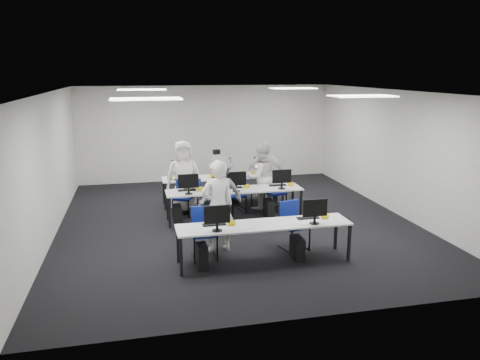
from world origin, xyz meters
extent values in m
plane|color=black|center=(0.00, 0.00, 0.00)|extent=(9.00, 9.00, 0.00)
plane|color=white|center=(0.00, 0.00, 3.00)|extent=(9.00, 9.00, 0.00)
cube|color=beige|center=(0.00, 4.50, 1.50)|extent=(8.00, 0.02, 3.00)
cube|color=beige|center=(0.00, -4.50, 1.50)|extent=(8.00, 0.02, 3.00)
cube|color=beige|center=(-4.00, 0.00, 1.50)|extent=(0.02, 9.00, 3.00)
cube|color=beige|center=(4.00, 0.00, 1.50)|extent=(0.02, 9.00, 3.00)
cube|color=white|center=(-2.00, -2.00, 2.98)|extent=(1.20, 0.60, 0.02)
cube|color=white|center=(2.00, -2.00, 2.98)|extent=(1.20, 0.60, 0.02)
cube|color=white|center=(-2.00, 2.00, 2.98)|extent=(1.20, 0.60, 0.02)
cube|color=white|center=(2.00, 2.00, 2.98)|extent=(1.20, 0.60, 0.02)
cube|color=white|center=(0.00, -2.40, 0.71)|extent=(3.20, 0.70, 0.03)
cube|color=black|center=(-1.55, -2.70, 0.35)|extent=(0.05, 0.05, 0.70)
cube|color=black|center=(-1.55, -2.10, 0.35)|extent=(0.05, 0.05, 0.70)
cube|color=black|center=(1.55, -2.70, 0.35)|extent=(0.05, 0.05, 0.70)
cube|color=black|center=(1.55, -2.10, 0.35)|extent=(0.05, 0.05, 0.70)
cube|color=white|center=(0.00, 0.20, 0.71)|extent=(3.20, 0.70, 0.03)
cube|color=black|center=(-1.55, -0.10, 0.35)|extent=(0.05, 0.05, 0.70)
cube|color=black|center=(-1.55, 0.50, 0.35)|extent=(0.05, 0.05, 0.70)
cube|color=black|center=(1.55, -0.10, 0.35)|extent=(0.05, 0.05, 0.70)
cube|color=black|center=(1.55, 0.50, 0.35)|extent=(0.05, 0.05, 0.70)
cube|color=white|center=(0.00, 1.60, 0.71)|extent=(3.20, 0.70, 0.03)
cube|color=black|center=(-1.55, 1.30, 0.35)|extent=(0.05, 0.05, 0.70)
cube|color=black|center=(-1.55, 1.90, 0.35)|extent=(0.05, 0.05, 0.70)
cube|color=black|center=(1.55, 1.30, 0.35)|extent=(0.05, 0.05, 0.70)
cube|color=black|center=(1.55, 1.90, 0.35)|extent=(0.05, 0.05, 0.70)
cube|color=#0B4795|center=(-0.90, -2.58, 1.03)|extent=(0.46, 0.04, 0.32)
cube|color=black|center=(-0.90, -2.26, 0.74)|extent=(0.42, 0.14, 0.02)
ellipsoid|color=black|center=(-0.60, -2.26, 0.75)|extent=(0.07, 0.10, 0.04)
cube|color=black|center=(-1.15, -2.40, 0.21)|extent=(0.18, 0.40, 0.42)
cube|color=white|center=(0.90, -2.58, 1.03)|extent=(0.46, 0.04, 0.32)
cube|color=black|center=(0.90, -2.26, 0.74)|extent=(0.42, 0.14, 0.02)
ellipsoid|color=black|center=(1.20, -2.26, 0.75)|extent=(0.07, 0.10, 0.04)
cube|color=black|center=(0.65, -2.40, 0.21)|extent=(0.18, 0.40, 0.42)
cube|color=white|center=(-1.10, 0.02, 1.03)|extent=(0.46, 0.04, 0.32)
cube|color=black|center=(-1.10, 0.34, 0.74)|extent=(0.42, 0.14, 0.02)
ellipsoid|color=black|center=(-0.80, 0.34, 0.75)|extent=(0.07, 0.10, 0.04)
cube|color=black|center=(-1.35, 0.20, 0.21)|extent=(0.18, 0.40, 0.42)
cube|color=white|center=(0.00, 0.02, 1.03)|extent=(0.46, 0.04, 0.32)
cube|color=black|center=(0.00, 0.34, 0.74)|extent=(0.42, 0.14, 0.02)
ellipsoid|color=black|center=(0.30, 0.34, 0.75)|extent=(0.07, 0.10, 0.04)
cube|color=black|center=(-0.25, 0.20, 0.21)|extent=(0.18, 0.40, 0.42)
cube|color=white|center=(1.10, 0.02, 1.03)|extent=(0.46, 0.04, 0.32)
cube|color=black|center=(1.10, 0.34, 0.74)|extent=(0.42, 0.14, 0.02)
ellipsoid|color=black|center=(1.40, 0.34, 0.75)|extent=(0.07, 0.10, 0.04)
cube|color=black|center=(0.85, 0.20, 0.21)|extent=(0.18, 0.40, 0.42)
cube|color=white|center=(-1.10, 1.78, 1.03)|extent=(0.46, 0.04, 0.32)
cube|color=black|center=(-1.10, 1.46, 0.74)|extent=(0.42, 0.14, 0.02)
ellipsoid|color=black|center=(-1.40, 1.46, 0.75)|extent=(0.07, 0.10, 0.04)
cube|color=black|center=(-0.85, 1.60, 0.21)|extent=(0.18, 0.40, 0.42)
cube|color=white|center=(0.00, 1.78, 1.03)|extent=(0.46, 0.04, 0.32)
cube|color=black|center=(0.00, 1.46, 0.74)|extent=(0.42, 0.14, 0.02)
ellipsoid|color=black|center=(-0.30, 1.46, 0.75)|extent=(0.07, 0.10, 0.04)
cube|color=black|center=(0.25, 1.60, 0.21)|extent=(0.18, 0.40, 0.42)
cube|color=white|center=(1.10, 1.78, 1.03)|extent=(0.46, 0.04, 0.32)
cube|color=black|center=(1.10, 1.46, 0.74)|extent=(0.42, 0.14, 0.02)
ellipsoid|color=black|center=(0.80, 1.46, 0.75)|extent=(0.07, 0.10, 0.04)
cube|color=black|center=(1.35, 1.60, 0.21)|extent=(0.18, 0.40, 0.42)
cube|color=navy|center=(-1.04, -1.96, 0.49)|extent=(0.47, 0.45, 0.06)
cube|color=navy|center=(-1.04, -1.75, 0.76)|extent=(0.44, 0.06, 0.38)
cube|color=navy|center=(0.75, -1.91, 0.48)|extent=(0.56, 0.55, 0.06)
cube|color=navy|center=(0.70, -1.71, 0.75)|extent=(0.44, 0.17, 0.38)
cube|color=navy|center=(-1.17, 0.79, 0.44)|extent=(0.53, 0.52, 0.06)
cube|color=navy|center=(-1.10, 0.97, 0.68)|extent=(0.39, 0.18, 0.34)
cube|color=navy|center=(0.14, 0.73, 0.43)|extent=(0.51, 0.50, 0.06)
cube|color=navy|center=(0.08, 0.91, 0.68)|extent=(0.39, 0.16, 0.34)
cube|color=navy|center=(1.18, 0.76, 0.44)|extent=(0.50, 0.49, 0.06)
cube|color=navy|center=(1.14, 0.94, 0.68)|extent=(0.40, 0.14, 0.34)
cube|color=navy|center=(-0.94, 0.99, 0.45)|extent=(0.47, 0.45, 0.06)
cube|color=navy|center=(-0.92, 0.80, 0.71)|extent=(0.42, 0.09, 0.35)
cube|color=navy|center=(0.17, 1.04, 0.49)|extent=(0.56, 0.54, 0.06)
cube|color=navy|center=(0.23, 0.83, 0.76)|extent=(0.45, 0.16, 0.38)
cube|color=navy|center=(0.95, 1.04, 0.49)|extent=(0.60, 0.59, 0.06)
cube|color=navy|center=(1.02, 0.84, 0.77)|extent=(0.44, 0.21, 0.39)
ellipsoid|color=#947D4C|center=(-1.06, 0.39, 0.89)|extent=(0.44, 0.34, 0.32)
imported|color=white|center=(-0.73, -1.67, 0.91)|extent=(0.73, 0.54, 1.81)
imported|color=white|center=(0.82, 0.91, 0.83)|extent=(0.93, 0.79, 1.67)
imported|color=white|center=(-1.10, 1.07, 0.90)|extent=(0.88, 0.57, 1.79)
imported|color=white|center=(0.94, 0.94, 0.87)|extent=(1.08, 0.58, 1.74)
imported|color=gray|center=(-0.44, -0.40, 0.83)|extent=(1.21, 0.91, 1.66)
cube|color=black|center=(-0.49, -0.23, 1.71)|extent=(0.19, 0.21, 0.10)
camera|label=1|loc=(-2.20, -10.20, 3.46)|focal=35.00mm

